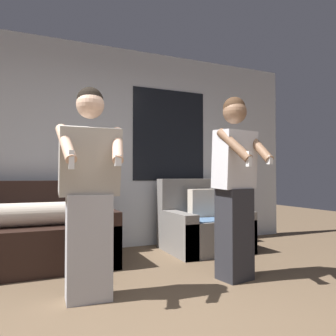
% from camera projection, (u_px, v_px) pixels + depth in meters
% --- Properties ---
extents(wall_back, '(6.29, 0.07, 2.70)m').
position_uv_depth(wall_back, '(86.00, 146.00, 4.26)').
color(wall_back, silver).
rests_on(wall_back, ground_plane).
extents(couch, '(1.79, 0.96, 0.91)m').
position_uv_depth(couch, '(27.00, 237.00, 3.48)').
color(couch, black).
rests_on(couch, ground_plane).
extents(armchair, '(0.99, 0.86, 0.92)m').
position_uv_depth(armchair, '(203.00, 226.00, 4.28)').
color(armchair, slate).
rests_on(armchair, ground_plane).
extents(person_left, '(0.52, 0.51, 1.66)m').
position_uv_depth(person_left, '(89.00, 193.00, 2.55)').
color(person_left, '#B2B2B7').
rests_on(person_left, ground_plane).
extents(person_right, '(0.44, 0.51, 1.71)m').
position_uv_depth(person_right, '(235.00, 184.00, 3.06)').
color(person_right, '#28282D').
rests_on(person_right, ground_plane).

